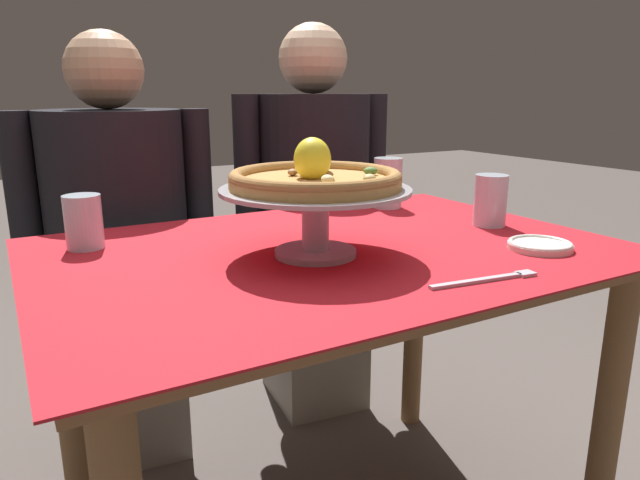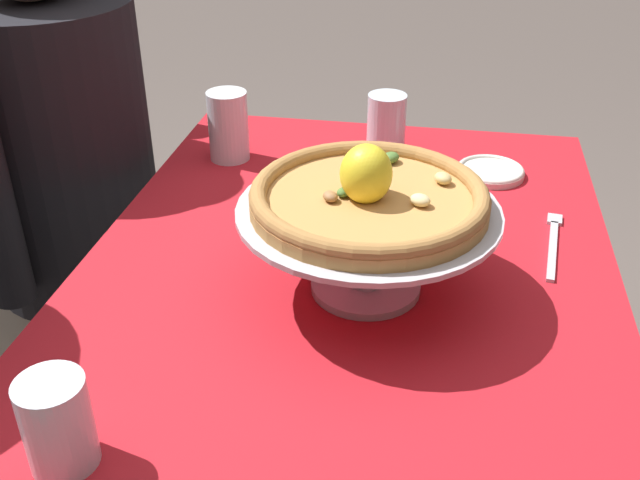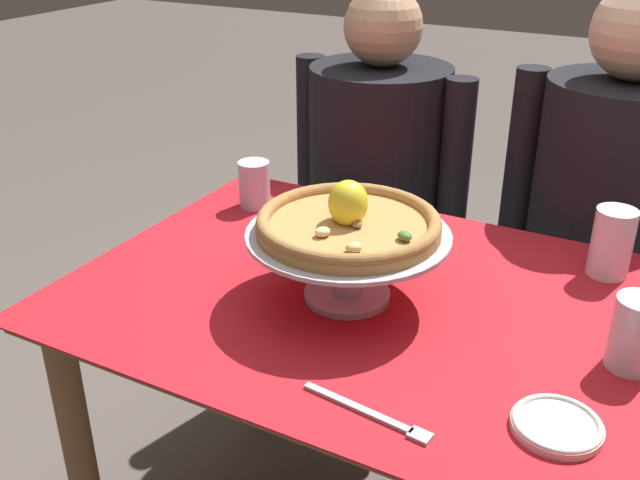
# 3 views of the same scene
# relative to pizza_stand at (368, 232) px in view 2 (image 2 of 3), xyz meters

# --- Properties ---
(dining_table) EXTENTS (1.16, 0.82, 0.73)m
(dining_table) POSITION_rel_pizza_stand_xyz_m (0.06, 0.03, -0.21)
(dining_table) COLOR olive
(dining_table) RESTS_ON ground
(pizza_stand) EXTENTS (0.37, 0.37, 0.13)m
(pizza_stand) POSITION_rel_pizza_stand_xyz_m (0.00, 0.00, 0.00)
(pizza_stand) COLOR #B7B7C1
(pizza_stand) RESTS_ON dining_table
(pizza) EXTENTS (0.33, 0.33, 0.09)m
(pizza) POSITION_rel_pizza_stand_xyz_m (-0.00, 0.00, 0.06)
(pizza) COLOR #BC8447
(pizza) RESTS_ON pizza_stand
(water_glass_back_left) EXTENTS (0.07, 0.07, 0.11)m
(water_glass_back_left) POSITION_rel_pizza_stand_xyz_m (-0.38, 0.28, -0.05)
(water_glass_back_left) COLOR silver
(water_glass_back_left) RESTS_ON dining_table
(water_glass_side_right) EXTENTS (0.08, 0.08, 0.12)m
(water_glass_side_right) POSITION_rel_pizza_stand_xyz_m (0.49, 0.02, -0.04)
(water_glass_side_right) COLOR silver
(water_glass_side_right) RESTS_ON dining_table
(water_glass_back_right) EXTENTS (0.08, 0.08, 0.14)m
(water_glass_back_right) POSITION_rel_pizza_stand_xyz_m (0.41, 0.32, -0.04)
(water_glass_back_right) COLOR white
(water_glass_back_right) RESTS_ON dining_table
(side_plate) EXTENTS (0.13, 0.13, 0.02)m
(side_plate) POSITION_rel_pizza_stand_xyz_m (0.42, -0.19, -0.09)
(side_plate) COLOR silver
(side_plate) RESTS_ON dining_table
(dinner_fork) EXTENTS (0.21, 0.04, 0.01)m
(dinner_fork) POSITION_rel_pizza_stand_xyz_m (0.18, -0.28, -0.09)
(dinner_fork) COLOR #B7B7C1
(dinner_fork) RESTS_ON dining_table
(diner_right) EXTENTS (0.51, 0.40, 1.25)m
(diner_right) POSITION_rel_pizza_stand_xyz_m (0.36, 0.66, -0.21)
(diner_right) COLOR gray
(diner_right) RESTS_ON ground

